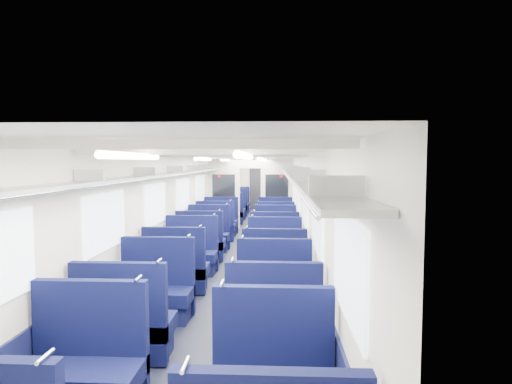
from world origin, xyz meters
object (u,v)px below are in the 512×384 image
at_px(seat_5, 274,328).
at_px(seat_25, 275,207).
at_px(bulkhead, 250,191).
at_px(seat_13, 275,246).
at_px(seat_22, 232,211).
at_px(seat_19, 275,223).
at_px(end_door, 258,188).
at_px(seat_8, 176,271).
at_px(seat_26, 237,205).
at_px(seat_3, 273,382).
at_px(seat_16, 216,228).
at_px(seat_18, 221,223).
at_px(seat_12, 201,245).
at_px(seat_27, 275,205).
at_px(seat_7, 274,297).
at_px(seat_15, 275,237).
at_px(seat_17, 275,229).
at_px(seat_24, 235,207).
at_px(seat_9, 274,274).
at_px(seat_20, 229,214).
at_px(seat_23, 275,211).
at_px(seat_21, 275,215).
at_px(seat_4, 124,328).
at_px(seat_11, 275,258).
at_px(seat_10, 191,255).
at_px(seat_2, 85,371).
at_px(seat_14, 208,236).

xyz_separation_m(seat_5, seat_25, (0.00, 12.54, 0.00)).
height_order(bulkhead, seat_13, bulkhead).
bearing_deg(seat_22, seat_19, -61.90).
height_order(end_door, bulkhead, bulkhead).
height_order(seat_8, seat_26, same).
distance_m(seat_3, seat_8, 3.88).
bearing_deg(seat_16, seat_18, 90.00).
relative_size(seat_5, seat_25, 1.00).
bearing_deg(seat_26, seat_18, -90.00).
height_order(end_door, seat_16, end_door).
bearing_deg(seat_12, seat_27, 79.37).
distance_m(seat_7, seat_18, 7.17).
bearing_deg(seat_18, seat_15, -55.00).
bearing_deg(end_door, seat_25, -70.93).
xyz_separation_m(seat_5, seat_26, (-1.66, 13.46, 0.00)).
relative_size(seat_17, seat_18, 1.00).
bearing_deg(end_door, seat_17, -84.14).
bearing_deg(seat_24, seat_25, 4.18).
height_order(end_door, seat_13, end_door).
distance_m(seat_9, seat_20, 8.14).
bearing_deg(seat_7, bulkhead, 95.80).
relative_size(seat_19, seat_23, 1.00).
bearing_deg(seat_21, seat_4, -99.34).
distance_m(seat_11, seat_15, 2.27).
height_order(seat_13, seat_27, same).
xyz_separation_m(seat_9, seat_20, (-1.66, 7.96, 0.00)).
distance_m(seat_4, seat_18, 8.16).
distance_m(bulkhead, seat_19, 1.67).
bearing_deg(seat_25, seat_11, -90.00).
bearing_deg(seat_10, seat_20, 90.00).
relative_size(end_door, seat_4, 1.71).
height_order(seat_8, seat_27, same).
xyz_separation_m(seat_2, seat_15, (1.66, 6.75, 0.00)).
height_order(seat_14, seat_25, same).
bearing_deg(seat_7, seat_13, 90.00).
xyz_separation_m(seat_7, seat_11, (0.00, 2.34, 0.00)).
xyz_separation_m(seat_15, seat_18, (-1.66, 2.37, 0.00)).
relative_size(seat_13, seat_18, 1.00).
bearing_deg(seat_15, seat_7, -90.00).
relative_size(seat_14, seat_23, 1.00).
height_order(seat_8, seat_9, same).
distance_m(seat_8, seat_10, 1.23).
bearing_deg(seat_14, bulkhead, 76.84).
relative_size(seat_9, seat_17, 1.00).
height_order(seat_2, seat_15, same).
height_order(end_door, seat_27, end_door).
relative_size(seat_16, seat_19, 1.00).
distance_m(seat_10, seat_12, 1.08).
relative_size(seat_2, seat_7, 1.00).
relative_size(seat_4, seat_8, 1.00).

